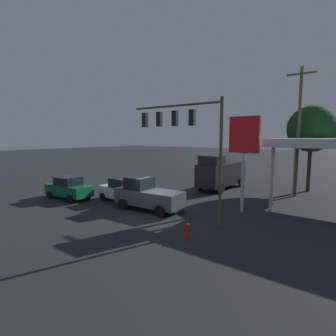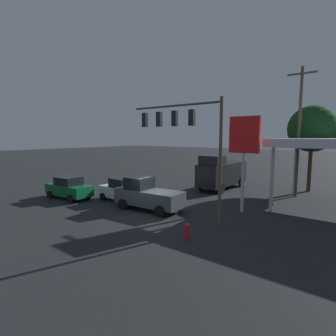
{
  "view_description": "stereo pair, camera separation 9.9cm",
  "coord_description": "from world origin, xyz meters",
  "px_view_note": "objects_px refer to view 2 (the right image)",
  "views": [
    {
      "loc": [
        -12.02,
        13.76,
        5.41
      ],
      "look_at": [
        0.0,
        -2.0,
        3.03
      ],
      "focal_mm": 28.0,
      "sensor_mm": 36.0,
      "label": 1
    },
    {
      "loc": [
        -12.1,
        13.7,
        5.41
      ],
      "look_at": [
        0.0,
        -2.0,
        3.03
      ],
      "focal_mm": 28.0,
      "sensor_mm": 36.0,
      "label": 2
    }
  ],
  "objects_px": {
    "utility_pole": "(299,130)",
    "delivery_truck": "(221,173)",
    "street_tree": "(312,129)",
    "traffic_signal_assembly": "(184,130)",
    "pickup_parked": "(147,195)",
    "fire_hydrant": "(187,232)",
    "hatchback_crossing": "(120,190)",
    "price_sign": "(244,142)",
    "sedan_waiting": "(69,188)"
  },
  "relations": [
    {
      "from": "utility_pole",
      "to": "delivery_truck",
      "type": "height_order",
      "value": "utility_pole"
    },
    {
      "from": "utility_pole",
      "to": "street_tree",
      "type": "relative_size",
      "value": 1.36
    },
    {
      "from": "traffic_signal_assembly",
      "to": "pickup_parked",
      "type": "relative_size",
      "value": 1.45
    },
    {
      "from": "traffic_signal_assembly",
      "to": "fire_hydrant",
      "type": "xyz_separation_m",
      "value": [
        -2.28,
        2.97,
        -5.4
      ]
    },
    {
      "from": "street_tree",
      "to": "fire_hydrant",
      "type": "height_order",
      "value": "street_tree"
    },
    {
      "from": "street_tree",
      "to": "delivery_truck",
      "type": "bearing_deg",
      "value": 29.07
    },
    {
      "from": "delivery_truck",
      "to": "street_tree",
      "type": "distance_m",
      "value": 9.63
    },
    {
      "from": "street_tree",
      "to": "pickup_parked",
      "type": "bearing_deg",
      "value": 60.38
    },
    {
      "from": "hatchback_crossing",
      "to": "fire_hydrant",
      "type": "height_order",
      "value": "hatchback_crossing"
    },
    {
      "from": "utility_pole",
      "to": "traffic_signal_assembly",
      "type": "bearing_deg",
      "value": 68.65
    },
    {
      "from": "traffic_signal_assembly",
      "to": "delivery_truck",
      "type": "xyz_separation_m",
      "value": [
        2.42,
        -10.53,
        -4.14
      ]
    },
    {
      "from": "price_sign",
      "to": "sedan_waiting",
      "type": "relative_size",
      "value": 1.51
    },
    {
      "from": "price_sign",
      "to": "fire_hydrant",
      "type": "xyz_separation_m",
      "value": [
        0.29,
        6.74,
        -4.63
      ]
    },
    {
      "from": "street_tree",
      "to": "hatchback_crossing",
      "type": "bearing_deg",
      "value": 49.75
    },
    {
      "from": "traffic_signal_assembly",
      "to": "fire_hydrant",
      "type": "distance_m",
      "value": 6.57
    },
    {
      "from": "price_sign",
      "to": "utility_pole",
      "type": "bearing_deg",
      "value": -103.98
    },
    {
      "from": "hatchback_crossing",
      "to": "delivery_truck",
      "type": "bearing_deg",
      "value": -110.04
    },
    {
      "from": "sedan_waiting",
      "to": "traffic_signal_assembly",
      "type": "bearing_deg",
      "value": -176.1
    },
    {
      "from": "price_sign",
      "to": "pickup_parked",
      "type": "xyz_separation_m",
      "value": [
        5.84,
        3.7,
        -3.96
      ]
    },
    {
      "from": "price_sign",
      "to": "delivery_truck",
      "type": "xyz_separation_m",
      "value": [
        5.0,
        -6.77,
        -3.37
      ]
    },
    {
      "from": "traffic_signal_assembly",
      "to": "pickup_parked",
      "type": "bearing_deg",
      "value": -1.19
    },
    {
      "from": "sedan_waiting",
      "to": "delivery_truck",
      "type": "bearing_deg",
      "value": -129.57
    },
    {
      "from": "delivery_truck",
      "to": "hatchback_crossing",
      "type": "height_order",
      "value": "delivery_truck"
    },
    {
      "from": "utility_pole",
      "to": "street_tree",
      "type": "distance_m",
      "value": 3.21
    },
    {
      "from": "traffic_signal_assembly",
      "to": "hatchback_crossing",
      "type": "xyz_separation_m",
      "value": [
        6.84,
        -0.64,
        -4.89
      ]
    },
    {
      "from": "delivery_truck",
      "to": "hatchback_crossing",
      "type": "distance_m",
      "value": 10.86
    },
    {
      "from": "sedan_waiting",
      "to": "delivery_truck",
      "type": "distance_m",
      "value": 14.86
    },
    {
      "from": "hatchback_crossing",
      "to": "fire_hydrant",
      "type": "relative_size",
      "value": 4.44
    },
    {
      "from": "sedan_waiting",
      "to": "fire_hydrant",
      "type": "xyz_separation_m",
      "value": [
        -13.31,
        1.41,
        -0.51
      ]
    },
    {
      "from": "hatchback_crossing",
      "to": "price_sign",
      "type": "bearing_deg",
      "value": -157.6
    },
    {
      "from": "pickup_parked",
      "to": "fire_hydrant",
      "type": "height_order",
      "value": "pickup_parked"
    },
    {
      "from": "pickup_parked",
      "to": "fire_hydrant",
      "type": "relative_size",
      "value": 6.05
    },
    {
      "from": "delivery_truck",
      "to": "fire_hydrant",
      "type": "xyz_separation_m",
      "value": [
        -4.7,
        13.5,
        -1.26
      ]
    },
    {
      "from": "street_tree",
      "to": "price_sign",
      "type": "bearing_deg",
      "value": 77.26
    },
    {
      "from": "pickup_parked",
      "to": "street_tree",
      "type": "height_order",
      "value": "street_tree"
    },
    {
      "from": "hatchback_crossing",
      "to": "pickup_parked",
      "type": "height_order",
      "value": "pickup_parked"
    },
    {
      "from": "sedan_waiting",
      "to": "fire_hydrant",
      "type": "distance_m",
      "value": 13.4
    },
    {
      "from": "hatchback_crossing",
      "to": "pickup_parked",
      "type": "distance_m",
      "value": 3.62
    },
    {
      "from": "price_sign",
      "to": "sedan_waiting",
      "type": "distance_m",
      "value": 15.18
    },
    {
      "from": "traffic_signal_assembly",
      "to": "fire_hydrant",
      "type": "height_order",
      "value": "traffic_signal_assembly"
    },
    {
      "from": "hatchback_crossing",
      "to": "fire_hydrant",
      "type": "xyz_separation_m",
      "value": [
        -9.12,
        3.61,
        -0.51
      ]
    },
    {
      "from": "utility_pole",
      "to": "fire_hydrant",
      "type": "bearing_deg",
      "value": 81.27
    },
    {
      "from": "sedan_waiting",
      "to": "hatchback_crossing",
      "type": "distance_m",
      "value": 4.73
    },
    {
      "from": "traffic_signal_assembly",
      "to": "fire_hydrant",
      "type": "relative_size",
      "value": 8.76
    },
    {
      "from": "utility_pole",
      "to": "pickup_parked",
      "type": "height_order",
      "value": "utility_pole"
    },
    {
      "from": "traffic_signal_assembly",
      "to": "sedan_waiting",
      "type": "distance_m",
      "value": 12.16
    },
    {
      "from": "traffic_signal_assembly",
      "to": "fire_hydrant",
      "type": "bearing_deg",
      "value": 127.55
    },
    {
      "from": "price_sign",
      "to": "sedan_waiting",
      "type": "xyz_separation_m",
      "value": [
        13.61,
        5.32,
        -4.12
      ]
    },
    {
      "from": "utility_pole",
      "to": "fire_hydrant",
      "type": "height_order",
      "value": "utility_pole"
    },
    {
      "from": "traffic_signal_assembly",
      "to": "price_sign",
      "type": "relative_size",
      "value": 1.13
    }
  ]
}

